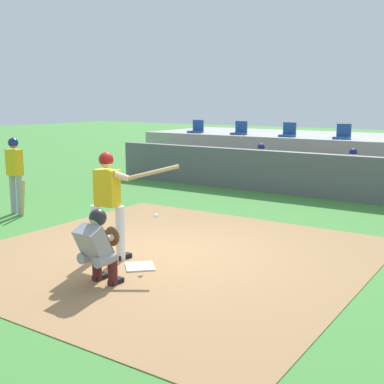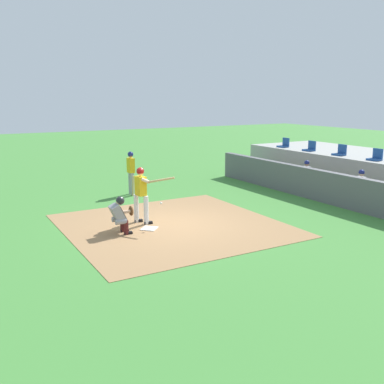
{
  "view_description": "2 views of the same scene",
  "coord_description": "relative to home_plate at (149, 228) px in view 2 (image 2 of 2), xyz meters",
  "views": [
    {
      "loc": [
        4.94,
        -6.72,
        2.63
      ],
      "look_at": [
        0.0,
        0.7,
        1.0
      ],
      "focal_mm": 47.19,
      "sensor_mm": 36.0,
      "label": 1
    },
    {
      "loc": [
        11.8,
        -6.05,
        3.94
      ],
      "look_at": [
        0.0,
        0.7,
        1.0
      ],
      "focal_mm": 41.14,
      "sensor_mm": 36.0,
      "label": 2
    }
  ],
  "objects": [
    {
      "name": "ground_plane",
      "position": [
        0.0,
        0.8,
        -0.02
      ],
      "size": [
        80.0,
        80.0,
        0.0
      ],
      "primitive_type": "plane",
      "color": "#428438"
    },
    {
      "name": "on_deck_batter",
      "position": [
        -4.81,
        1.38,
        1.0
      ],
      "size": [
        0.58,
        0.23,
        1.79
      ],
      "color": "#99999E",
      "rests_on": "ground"
    },
    {
      "name": "catcher_crouched",
      "position": [
        0.0,
        -0.9,
        0.58
      ],
      "size": [
        0.49,
        1.66,
        1.13
      ],
      "color": "gray",
      "rests_on": "ground"
    },
    {
      "name": "stadium_seat_0",
      "position": [
        -5.57,
        10.18,
        1.51
      ],
      "size": [
        0.46,
        0.46,
        0.48
      ],
      "color": "#1E478C",
      "rests_on": "stands_platform"
    },
    {
      "name": "dirt_infield",
      "position": [
        0.0,
        0.8,
        -0.02
      ],
      "size": [
        6.4,
        6.4,
        0.01
      ],
      "primitive_type": "cube",
      "color": "#9E754C",
      "rests_on": "ground"
    },
    {
      "name": "batter_at_plate",
      "position": [
        -0.67,
        0.06,
        1.01
      ],
      "size": [
        1.23,
        0.9,
        1.8
      ],
      "color": "silver",
      "rests_on": "ground"
    },
    {
      "name": "stadium_seat_2",
      "position": [
        -1.86,
        10.18,
        1.51
      ],
      "size": [
        0.46,
        0.46,
        0.48
      ],
      "color": "#1E478C",
      "rests_on": "stands_platform"
    },
    {
      "name": "dugout_bench",
      "position": [
        0.0,
        8.3,
        0.2
      ],
      "size": [
        11.8,
        0.44,
        0.45
      ],
      "primitive_type": "cube",
      "color": "olive",
      "rests_on": "ground"
    },
    {
      "name": "stadium_seat_1",
      "position": [
        -3.71,
        10.18,
        1.51
      ],
      "size": [
        0.46,
        0.46,
        0.48
      ],
      "color": "#1E478C",
      "rests_on": "stands_platform"
    },
    {
      "name": "stadium_seat_3",
      "position": [
        0.0,
        10.18,
        1.51
      ],
      "size": [
        0.46,
        0.46,
        0.48
      ],
      "color": "#1E478C",
      "rests_on": "stands_platform"
    },
    {
      "name": "dugout_player_0",
      "position": [
        -1.93,
        8.14,
        0.65
      ],
      "size": [
        0.49,
        0.7,
        1.3
      ],
      "color": "#939399",
      "rests_on": "ground"
    },
    {
      "name": "dugout_wall",
      "position": [
        0.0,
        7.3,
        0.58
      ],
      "size": [
        13.0,
        0.3,
        1.2
      ],
      "primitive_type": "cube",
      "color": "#59595E",
      "rests_on": "ground"
    },
    {
      "name": "home_plate",
      "position": [
        0.0,
        0.0,
        0.0
      ],
      "size": [
        0.62,
        0.62,
        0.02
      ],
      "primitive_type": "cube",
      "rotation": [
        0.0,
        0.0,
        0.79
      ],
      "color": "white",
      "rests_on": "dirt_infield"
    },
    {
      "name": "dugout_player_1",
      "position": [
        0.91,
        8.14,
        0.65
      ],
      "size": [
        0.49,
        0.7,
        1.3
      ],
      "color": "#939399",
      "rests_on": "ground"
    }
  ]
}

